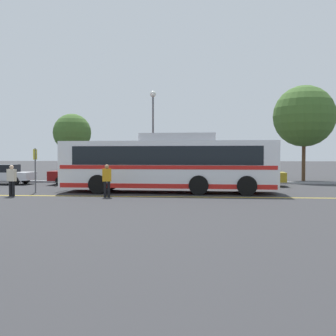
% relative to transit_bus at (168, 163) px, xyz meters
% --- Properties ---
extents(ground_plane, '(220.00, 220.00, 0.00)m').
position_rel_transit_bus_xyz_m(ground_plane, '(-0.17, 0.34, -1.60)').
color(ground_plane, '#2D2D30').
extents(lane_strip_0, '(31.46, 0.20, 0.01)m').
position_rel_transit_bus_xyz_m(lane_strip_0, '(-0.02, -2.20, -1.60)').
color(lane_strip_0, gold).
rests_on(lane_strip_0, ground_plane).
extents(curb_strip, '(39.46, 0.36, 0.15)m').
position_rel_transit_bus_xyz_m(curb_strip, '(-0.02, 6.92, -1.52)').
color(curb_strip, '#99999E').
rests_on(curb_strip, ground_plane).
extents(transit_bus, '(11.87, 3.07, 3.18)m').
position_rel_transit_bus_xyz_m(transit_bus, '(0.00, 0.00, 0.00)').
color(transit_bus, white).
rests_on(transit_bus, ground_plane).
extents(parked_car_0, '(4.33, 1.86, 1.37)m').
position_rel_transit_bus_xyz_m(parked_car_0, '(-12.03, 5.16, -0.91)').
color(parked_car_0, silver).
rests_on(parked_car_0, ground_plane).
extents(parked_car_1, '(4.69, 1.99, 1.48)m').
position_rel_transit_bus_xyz_m(parked_car_1, '(-6.13, 5.12, -0.86)').
color(parked_car_1, maroon).
rests_on(parked_car_1, ground_plane).
extents(parked_car_2, '(4.54, 2.29, 1.47)m').
position_rel_transit_bus_xyz_m(parked_car_2, '(-0.88, 4.87, -0.85)').
color(parked_car_2, maroon).
rests_on(parked_car_2, ground_plane).
extents(parked_car_3, '(5.01, 2.19, 1.35)m').
position_rel_transit_bus_xyz_m(parked_car_3, '(4.77, 4.92, -0.90)').
color(parked_car_3, olive).
rests_on(parked_car_3, ground_plane).
extents(pedestrian_0, '(0.45, 0.29, 1.55)m').
position_rel_transit_bus_xyz_m(pedestrian_0, '(-7.51, -2.64, -0.73)').
color(pedestrian_0, black).
rests_on(pedestrian_0, ground_plane).
extents(pedestrian_1, '(0.45, 0.29, 1.58)m').
position_rel_transit_bus_xyz_m(pedestrian_1, '(-2.77, -2.60, -0.71)').
color(pedestrian_1, black).
rests_on(pedestrian_1, ground_plane).
extents(bus_stop_sign, '(0.07, 0.40, 2.40)m').
position_rel_transit_bus_xyz_m(bus_stop_sign, '(-7.15, -0.68, -0.08)').
color(bus_stop_sign, '#59595E').
rests_on(bus_stop_sign, ground_plane).
extents(street_lamp, '(0.45, 0.45, 6.79)m').
position_rel_transit_bus_xyz_m(street_lamp, '(-1.76, 7.89, 3.03)').
color(street_lamp, '#59595E').
rests_on(street_lamp, ground_plane).
extents(tree_0, '(3.24, 3.24, 5.58)m').
position_rel_transit_bus_xyz_m(tree_0, '(-9.24, 11.88, 2.35)').
color(tree_0, '#513823').
rests_on(tree_0, ground_plane).
extents(tree_1, '(4.79, 4.79, 7.47)m').
position_rel_transit_bus_xyz_m(tree_1, '(9.85, 10.37, 3.47)').
color(tree_1, '#513823').
rests_on(tree_1, ground_plane).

